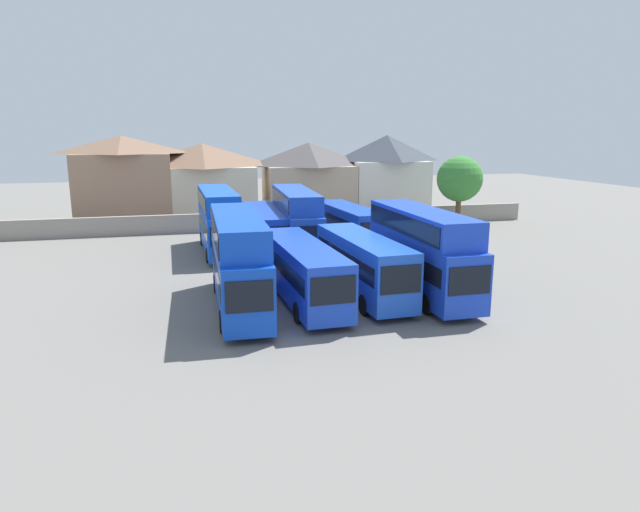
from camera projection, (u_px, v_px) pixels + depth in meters
name	position (u px, v px, depth m)	size (l,w,h in m)	color
ground	(278.00, 242.00, 49.09)	(140.00, 140.00, 0.00)	slate
depot_boundary_wall	(266.00, 221.00, 55.23)	(56.00, 0.50, 1.80)	gray
bus_1	(238.00, 257.00, 29.98)	(2.73, 11.51, 5.11)	blue
bus_2	(302.00, 269.00, 31.41)	(2.96, 11.52, 3.34)	blue
bus_3	(363.00, 263.00, 32.32)	(2.93, 10.46, 3.55)	blue
bus_4	(422.00, 248.00, 32.51)	(2.68, 11.10, 5.05)	blue
bus_5	(218.00, 218.00, 44.30)	(2.74, 11.22, 5.00)	blue
bus_6	(267.00, 227.00, 45.23)	(2.64, 11.61, 3.38)	blue
bus_7	(296.00, 216.00, 45.38)	(3.24, 11.93, 4.89)	blue
bus_8	(349.00, 224.00, 46.52)	(3.25, 10.93, 3.41)	#1440C1
house_terrace_left	(124.00, 180.00, 57.97)	(9.98, 6.77, 9.13)	#9E7A60
house_terrace_centre	(203.00, 182.00, 60.42)	(11.32, 7.66, 8.29)	beige
house_terrace_right	(309.00, 179.00, 63.19)	(10.21, 6.85, 8.33)	tan
house_terrace_far_right	(386.00, 174.00, 65.45)	(9.25, 6.74, 9.15)	silver
tree_left_of_lot	(460.00, 179.00, 57.23)	(4.65, 4.65, 7.10)	brown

